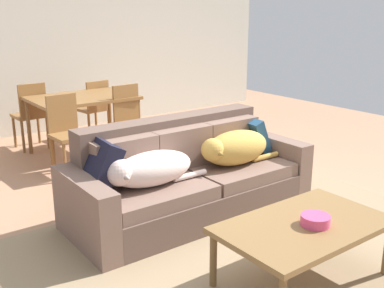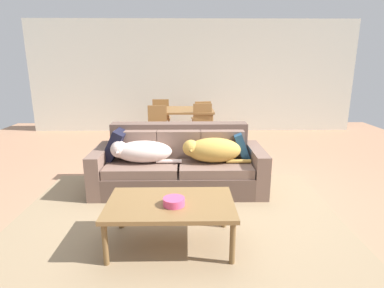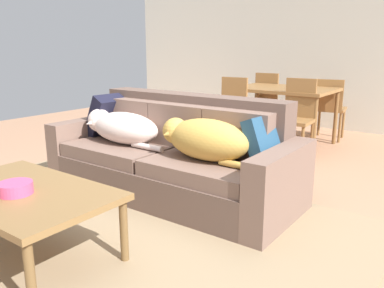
{
  "view_description": "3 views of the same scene",
  "coord_description": "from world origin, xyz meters",
  "px_view_note": "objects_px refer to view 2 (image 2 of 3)",
  "views": [
    {
      "loc": [
        -2.64,
        -3.08,
        1.84
      ],
      "look_at": [
        -0.16,
        0.24,
        0.64
      ],
      "focal_mm": 43.54,
      "sensor_mm": 36.0,
      "label": 1
    },
    {
      "loc": [
        -0.15,
        -3.89,
        1.71
      ],
      "look_at": [
        -0.08,
        0.15,
        0.64
      ],
      "focal_mm": 29.16,
      "sensor_mm": 36.0,
      "label": 2
    },
    {
      "loc": [
        1.86,
        -2.44,
        1.29
      ],
      "look_at": [
        -0.02,
        0.14,
        0.5
      ],
      "focal_mm": 36.86,
      "sensor_mm": 36.0,
      "label": 3
    }
  ],
  "objects_px": {
    "dining_chair_near_left": "(158,127)",
    "dining_chair_near_right": "(203,126)",
    "throw_pillow_by_left_arm": "(116,144)",
    "bowl_on_coffee_table": "(174,202)",
    "couch": "(179,165)",
    "dog_on_left_cushion": "(140,151)",
    "throw_pillow_by_right_arm": "(242,145)",
    "coffee_table": "(170,207)",
    "dog_on_right_cushion": "(211,150)",
    "dining_chair_far_left": "(161,116)",
    "dining_chair_far_right": "(202,117)",
    "dining_table": "(182,113)"
  },
  "relations": [
    {
      "from": "dining_chair_near_left",
      "to": "dining_chair_near_right",
      "type": "xyz_separation_m",
      "value": [
        0.87,
        0.06,
        0.0
      ]
    },
    {
      "from": "throw_pillow_by_left_arm",
      "to": "dining_chair_near_left",
      "type": "xyz_separation_m",
      "value": [
        0.41,
        1.67,
        -0.1
      ]
    },
    {
      "from": "bowl_on_coffee_table",
      "to": "dining_chair_near_right",
      "type": "relative_size",
      "value": 0.21
    },
    {
      "from": "bowl_on_coffee_table",
      "to": "dining_chair_near_right",
      "type": "height_order",
      "value": "dining_chair_near_right"
    },
    {
      "from": "throw_pillow_by_left_arm",
      "to": "dining_chair_near_right",
      "type": "xyz_separation_m",
      "value": [
        1.28,
        1.74,
        -0.1
      ]
    },
    {
      "from": "couch",
      "to": "dog_on_left_cushion",
      "type": "height_order",
      "value": "couch"
    },
    {
      "from": "throw_pillow_by_right_arm",
      "to": "coffee_table",
      "type": "height_order",
      "value": "throw_pillow_by_right_arm"
    },
    {
      "from": "couch",
      "to": "dining_chair_near_right",
      "type": "distance_m",
      "value": 1.84
    },
    {
      "from": "dog_on_right_cushion",
      "to": "throw_pillow_by_left_arm",
      "type": "xyz_separation_m",
      "value": [
        -1.29,
        0.2,
        0.03
      ]
    },
    {
      "from": "dog_on_left_cushion",
      "to": "throw_pillow_by_left_arm",
      "type": "relative_size",
      "value": 2.18
    },
    {
      "from": "dining_chair_far_left",
      "to": "dining_chair_far_right",
      "type": "distance_m",
      "value": 0.92
    },
    {
      "from": "couch",
      "to": "dining_chair_far_right",
      "type": "bearing_deg",
      "value": 81.27
    },
    {
      "from": "dining_chair_near_left",
      "to": "dining_chair_far_right",
      "type": "bearing_deg",
      "value": 49.69
    },
    {
      "from": "dog_on_right_cushion",
      "to": "dog_on_left_cushion",
      "type": "bearing_deg",
      "value": 179.34
    },
    {
      "from": "dog_on_left_cushion",
      "to": "couch",
      "type": "bearing_deg",
      "value": 16.18
    },
    {
      "from": "coffee_table",
      "to": "bowl_on_coffee_table",
      "type": "relative_size",
      "value": 5.94
    },
    {
      "from": "dining_chair_near_right",
      "to": "dining_chair_far_left",
      "type": "bearing_deg",
      "value": 125.63
    },
    {
      "from": "throw_pillow_by_left_arm",
      "to": "dining_chair_near_left",
      "type": "bearing_deg",
      "value": 76.16
    },
    {
      "from": "dog_on_right_cushion",
      "to": "dining_table",
      "type": "height_order",
      "value": "dining_table"
    },
    {
      "from": "dog_on_left_cushion",
      "to": "bowl_on_coffee_table",
      "type": "distance_m",
      "value": 1.42
    },
    {
      "from": "throw_pillow_by_right_arm",
      "to": "dining_chair_far_left",
      "type": "height_order",
      "value": "dining_chair_far_left"
    },
    {
      "from": "couch",
      "to": "coffee_table",
      "type": "relative_size",
      "value": 1.92
    },
    {
      "from": "dining_chair_far_left",
      "to": "dog_on_right_cushion",
      "type": "bearing_deg",
      "value": 104.43
    },
    {
      "from": "dog_on_left_cushion",
      "to": "throw_pillow_by_right_arm",
      "type": "bearing_deg",
      "value": 7.96
    },
    {
      "from": "throw_pillow_by_left_arm",
      "to": "dining_chair_far_left",
      "type": "relative_size",
      "value": 0.47
    },
    {
      "from": "coffee_table",
      "to": "dining_table",
      "type": "distance_m",
      "value": 3.75
    },
    {
      "from": "dining_table",
      "to": "bowl_on_coffee_table",
      "type": "bearing_deg",
      "value": -90.36
    },
    {
      "from": "dog_on_right_cushion",
      "to": "dining_chair_near_left",
      "type": "xyz_separation_m",
      "value": [
        -0.88,
        1.88,
        -0.08
      ]
    },
    {
      "from": "throw_pillow_by_right_arm",
      "to": "dining_chair_near_right",
      "type": "distance_m",
      "value": 1.8
    },
    {
      "from": "dining_table",
      "to": "dining_chair_far_left",
      "type": "relative_size",
      "value": 1.4
    },
    {
      "from": "dog_on_right_cushion",
      "to": "dining_table",
      "type": "bearing_deg",
      "value": 99.59
    },
    {
      "from": "bowl_on_coffee_table",
      "to": "dining_chair_near_left",
      "type": "height_order",
      "value": "dining_chair_near_left"
    },
    {
      "from": "dog_on_right_cushion",
      "to": "dining_chair_near_left",
      "type": "bearing_deg",
      "value": 115.1
    },
    {
      "from": "dining_chair_far_right",
      "to": "dining_table",
      "type": "bearing_deg",
      "value": 46.0
    },
    {
      "from": "coffee_table",
      "to": "dining_chair_near_right",
      "type": "height_order",
      "value": "dining_chair_near_right"
    },
    {
      "from": "couch",
      "to": "throw_pillow_by_right_arm",
      "type": "relative_size",
      "value": 6.0
    },
    {
      "from": "dog_on_left_cushion",
      "to": "bowl_on_coffee_table",
      "type": "relative_size",
      "value": 4.66
    },
    {
      "from": "dog_on_left_cushion",
      "to": "coffee_table",
      "type": "height_order",
      "value": "dog_on_left_cushion"
    },
    {
      "from": "dog_on_right_cushion",
      "to": "throw_pillow_by_right_arm",
      "type": "distance_m",
      "value": 0.48
    },
    {
      "from": "coffee_table",
      "to": "dining_chair_near_right",
      "type": "bearing_deg",
      "value": 81.75
    },
    {
      "from": "bowl_on_coffee_table",
      "to": "coffee_table",
      "type": "bearing_deg",
      "value": 121.07
    },
    {
      "from": "dog_on_left_cushion",
      "to": "dining_chair_near_right",
      "type": "bearing_deg",
      "value": 64.56
    },
    {
      "from": "dining_chair_far_right",
      "to": "dining_chair_near_right",
      "type": "bearing_deg",
      "value": 80.14
    },
    {
      "from": "dining_table",
      "to": "coffee_table",
      "type": "bearing_deg",
      "value": -90.92
    },
    {
      "from": "dog_on_right_cushion",
      "to": "dining_chair_far_right",
      "type": "bearing_deg",
      "value": 89.63
    },
    {
      "from": "throw_pillow_by_left_arm",
      "to": "coffee_table",
      "type": "bearing_deg",
      "value": -60.94
    },
    {
      "from": "couch",
      "to": "bowl_on_coffee_table",
      "type": "bearing_deg",
      "value": -90.4
    },
    {
      "from": "couch",
      "to": "dining_chair_far_left",
      "type": "relative_size",
      "value": 2.5
    },
    {
      "from": "couch",
      "to": "throw_pillow_by_left_arm",
      "type": "relative_size",
      "value": 5.32
    },
    {
      "from": "dog_on_left_cushion",
      "to": "coffee_table",
      "type": "bearing_deg",
      "value": -70.29
    }
  ]
}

